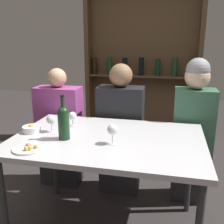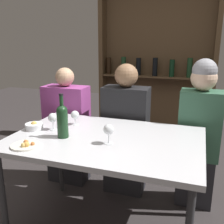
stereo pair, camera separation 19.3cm
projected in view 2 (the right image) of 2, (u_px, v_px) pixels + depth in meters
The scene contains 11 objects.
dining_table at pixel (106, 146), 1.87m from camera, with size 1.34×0.90×0.78m.
wine_rack_wall at pixel (156, 56), 3.57m from camera, with size 1.58×0.21×2.39m.
wine_bottle at pixel (62, 119), 1.82m from camera, with size 0.08×0.08×0.31m.
wine_glass_0 at pixel (53, 118), 1.98m from camera, with size 0.07×0.07×0.13m.
wine_glass_1 at pixel (109, 130), 1.71m from camera, with size 0.07×0.07×0.14m.
wine_glass_2 at pixel (75, 115), 2.11m from camera, with size 0.07×0.07×0.12m.
food_plate_0 at pixel (26, 145), 1.69m from camera, with size 0.19×0.19×0.04m.
snack_bowl at pixel (34, 126), 2.01m from camera, with size 0.13×0.13×0.06m.
seated_person_left at pixel (67, 130), 2.66m from camera, with size 0.44×0.22×1.19m.
seated_person_center at pixel (125, 134), 2.46m from camera, with size 0.42×0.22×1.24m.
seated_person_right at pixel (199, 135), 2.25m from camera, with size 0.35×0.22×1.30m.
Camera 2 is at (0.60, -1.63, 1.45)m, focal length 42.00 mm.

